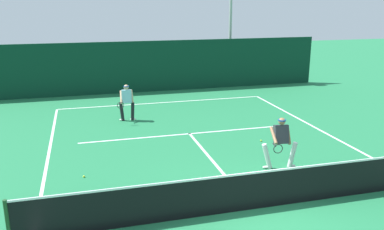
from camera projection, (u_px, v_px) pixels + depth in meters
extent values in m
plane|color=#217445|center=(253.00, 209.00, 10.41)|extent=(80.00, 80.00, 0.00)
cube|color=white|center=(163.00, 103.00, 21.28)|extent=(10.65, 0.10, 0.01)
cube|color=white|center=(190.00, 134.00, 16.30)|extent=(8.68, 0.10, 0.01)
cube|color=white|center=(214.00, 163.00, 13.38)|extent=(0.10, 6.40, 0.01)
cylinder|color=#1E4723|center=(7.00, 222.00, 8.81)|extent=(0.09, 0.09, 1.05)
cube|color=black|center=(254.00, 192.00, 10.28)|extent=(11.49, 0.02, 0.99)
cube|color=white|center=(255.00, 173.00, 10.14)|extent=(11.49, 0.03, 0.05)
cylinder|color=silver|center=(292.00, 155.00, 12.93)|extent=(0.32, 0.19, 0.85)
cylinder|color=silver|center=(267.00, 156.00, 12.82)|extent=(0.39, 0.20, 0.85)
ellipsoid|color=white|center=(292.00, 166.00, 13.03)|extent=(0.27, 0.14, 0.09)
ellipsoid|color=white|center=(266.00, 167.00, 12.92)|extent=(0.27, 0.14, 0.09)
cube|color=#2D3338|center=(281.00, 134.00, 12.68)|extent=(0.48, 0.41, 0.63)
cylinder|color=#9E704C|center=(288.00, 135.00, 12.72)|extent=(0.23, 0.13, 0.65)
cylinder|color=#9E704C|center=(274.00, 135.00, 12.65)|extent=(0.17, 0.60, 0.43)
sphere|color=#9E704C|center=(282.00, 121.00, 12.56)|extent=(0.22, 0.22, 0.22)
cylinder|color=#19478C|center=(282.00, 120.00, 12.55)|extent=(0.27, 0.27, 0.04)
cylinder|color=black|center=(274.00, 145.00, 12.47)|extent=(0.06, 0.26, 0.03)
torus|color=black|center=(278.00, 149.00, 12.15)|extent=(0.29, 0.06, 0.29)
cylinder|color=black|center=(133.00, 111.00, 18.05)|extent=(0.20, 0.16, 0.82)
cylinder|color=black|center=(122.00, 112.00, 17.96)|extent=(0.22, 0.16, 0.82)
ellipsoid|color=white|center=(133.00, 119.00, 18.15)|extent=(0.27, 0.13, 0.09)
ellipsoid|color=white|center=(122.00, 120.00, 18.06)|extent=(0.27, 0.13, 0.09)
cube|color=#8CCCE0|center=(127.00, 96.00, 17.82)|extent=(0.44, 0.30, 0.59)
cylinder|color=tan|center=(132.00, 97.00, 17.87)|extent=(0.16, 0.11, 0.63)
cylinder|color=tan|center=(121.00, 97.00, 17.78)|extent=(0.14, 0.49, 0.54)
sphere|color=tan|center=(126.00, 87.00, 17.71)|extent=(0.22, 0.22, 0.22)
cylinder|color=#19478C|center=(126.00, 86.00, 17.70)|extent=(0.25, 0.25, 0.04)
cylinder|color=black|center=(120.00, 103.00, 17.60)|extent=(0.05, 0.26, 0.03)
torus|color=black|center=(121.00, 105.00, 17.28)|extent=(0.29, 0.05, 0.29)
sphere|color=#D1E033|center=(84.00, 176.00, 12.26)|extent=(0.07, 0.07, 0.07)
sphere|color=#D1E033|center=(261.00, 141.00, 15.40)|extent=(0.07, 0.07, 0.07)
cube|color=#0A3323|center=(153.00, 66.00, 23.56)|extent=(20.44, 0.12, 2.95)
cylinder|color=#9EA39E|center=(231.00, 20.00, 25.64)|extent=(0.18, 0.18, 7.97)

